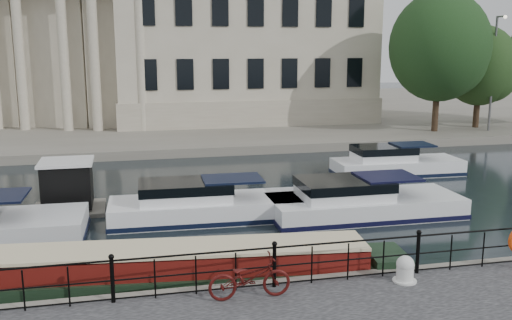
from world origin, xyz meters
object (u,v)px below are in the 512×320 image
Objects in this scene: bicycle at (250,278)px; mooring_bollard at (405,269)px; harbour_hut at (68,189)px; narrowboat at (175,275)px.

mooring_bollard is at bearing -88.66° from bicycle.
harbour_hut reaches higher than bicycle.
bicycle is 11.85m from harbour_hut.
bicycle is 0.71× the size of harbour_hut.
harbour_hut reaches higher than mooring_bollard.
bicycle is at bearing -48.42° from narrowboat.
narrowboat is (-5.79, 2.21, -0.51)m from mooring_bollard.
bicycle is 0.15× the size of narrowboat.
narrowboat is at bearing -67.37° from harbour_hut.
bicycle is 2.90m from narrowboat.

